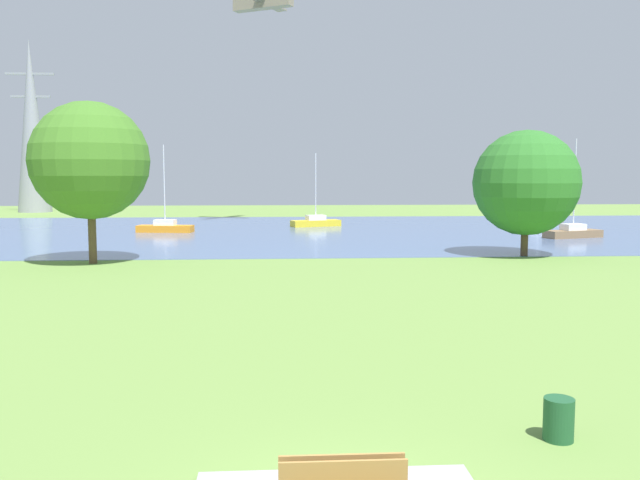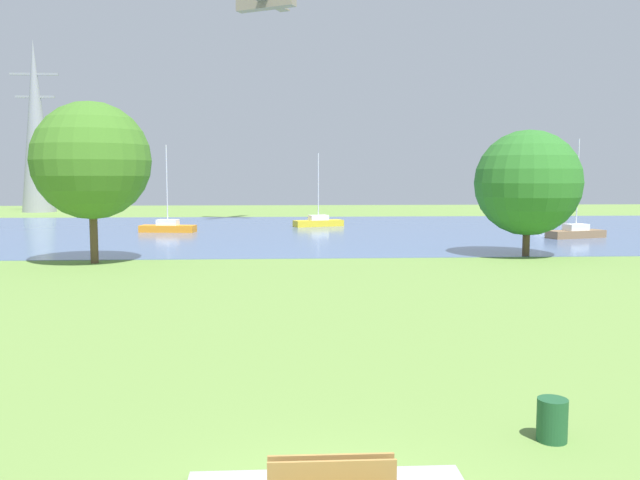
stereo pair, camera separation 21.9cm
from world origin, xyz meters
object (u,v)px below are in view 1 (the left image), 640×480
Objects in this scene: litter_bin at (559,419)px; tree_east_near at (526,183)px; sailboat_orange at (165,227)px; light_aircraft at (262,3)px; tree_west_far at (90,161)px; electricity_pylon at (32,126)px; sailboat_brown at (573,232)px; sailboat_yellow at (316,222)px; sailboat_gray at (538,220)px.

litter_bin is 29.80m from tree_east_near.
light_aircraft is (8.42, 10.27, 21.74)m from sailboat_orange.
electricity_pylon is at bearing 112.55° from tree_west_far.
sailboat_brown is at bearing 21.29° from tree_west_far.
litter_bin is at bearing -88.35° from sailboat_yellow.
tree_east_near is at bearing -113.63° from sailboat_gray.
litter_bin is 43.16m from sailboat_brown.
sailboat_gray is 0.65× the size of light_aircraft.
sailboat_gray is 0.67× the size of tree_east_near.
sailboat_orange is 42.76m from electricity_pylon.
light_aircraft is (-27.55, 3.70, 21.77)m from sailboat_gray.
light_aircraft reaches higher than tree_east_near.
sailboat_gray is 27.76m from tree_east_near.
sailboat_yellow is 0.31× the size of electricity_pylon.
sailboat_yellow is (-1.51, 52.19, 0.06)m from litter_bin.
sailboat_yellow is 30.27m from tree_west_far.
electricity_pylon is (-48.21, 52.70, 7.11)m from tree_east_near.
sailboat_orange is 0.84× the size of tree_west_far.
sailboat_brown is 14.60m from tree_east_near.
sailboat_yellow is at bearing -178.06° from sailboat_gray.
tree_east_near is at bearing 4.16° from tree_west_far.
electricity_pylon is 2.92× the size of light_aircraft.
light_aircraft reaches higher than sailboat_gray.
sailboat_gray is at bearing 78.89° from sailboat_brown.
sailboat_gray is 22.48m from sailboat_yellow.
light_aircraft is (9.00, 30.72, 16.46)m from tree_west_far.
sailboat_brown is at bearing 65.00° from litter_bin.
sailboat_brown is 1.01× the size of tree_east_near.
tree_west_far is at bearing -158.71° from sailboat_brown.
tree_east_near is 37.69m from light_aircraft.
sailboat_orange is 0.96× the size of light_aircraft.
light_aircraft reaches higher than electricity_pylon.
litter_bin is at bearing -115.00° from sailboat_brown.
sailboat_yellow is at bearing 23.30° from sailboat_orange.
electricity_pylon reaches higher than sailboat_yellow.
sailboat_brown is 23.68m from sailboat_yellow.
litter_bin is 0.09× the size of tree_west_far.
sailboat_brown is 37.37m from light_aircraft.
sailboat_yellow is 0.94× the size of sailboat_orange.
light_aircraft reaches higher than sailboat_yellow.
litter_bin is 52.21m from sailboat_yellow.
tree_west_far is (-0.59, -20.44, 5.28)m from sailboat_orange.
sailboat_yellow is 0.89× the size of light_aircraft.
tree_west_far reaches higher than tree_east_near.
sailboat_brown is (18.24, 39.12, 0.07)m from litter_bin.
light_aircraft is (-6.59, 56.65, 21.81)m from litter_bin.
sailboat_orange reaches higher than litter_bin.
litter_bin is 0.16× the size of sailboat_gray.
electricity_pylon reaches higher than litter_bin.
sailboat_gray is 0.66× the size of sailboat_brown.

